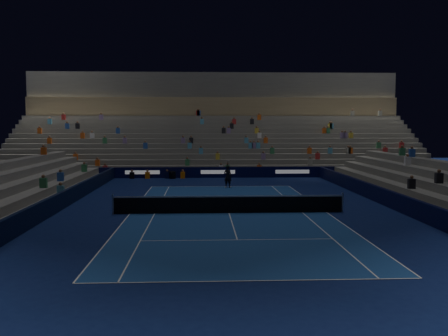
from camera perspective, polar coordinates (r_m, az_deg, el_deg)
ground at (r=27.17m, az=0.58°, el=-5.31°), size 90.00×90.00×0.00m
court_surface at (r=27.17m, az=0.58°, el=-5.30°), size 10.97×23.77×0.01m
sponsor_barrier_far at (r=45.42m, az=-0.72°, el=-0.51°), size 44.00×0.25×1.00m
sponsor_barrier_east at (r=29.27m, az=19.95°, el=-3.87°), size 0.25×37.00×1.00m
sponsor_barrier_west at (r=28.26m, az=-19.51°, el=-4.17°), size 0.25×37.00×1.00m
grandstand_main at (r=54.63m, az=-1.06°, el=3.44°), size 44.00×15.20×11.20m
tennis_net at (r=27.08m, az=0.59°, el=-4.26°), size 12.90×0.10×1.10m
tennis_player at (r=38.13m, az=0.45°, el=-1.00°), size 0.75×0.64×1.75m
broadcast_camera at (r=44.90m, az=-6.09°, el=-0.81°), size 0.66×1.04×0.67m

